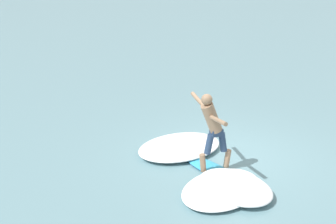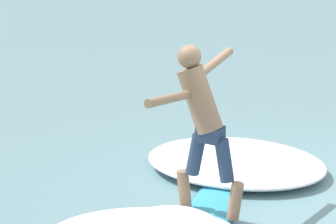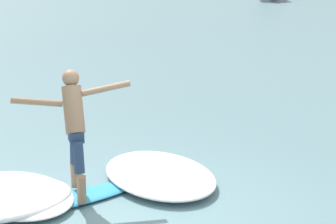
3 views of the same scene
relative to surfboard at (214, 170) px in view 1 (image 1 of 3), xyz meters
name	(u,v)px [view 1 (image 1 of 3)]	position (x,y,z in m)	size (l,w,h in m)	color
ground_plane	(231,156)	(0.94, 0.16, -0.04)	(200.00, 200.00, 0.00)	#658E98
surfboard	(214,170)	(0.00, 0.00, 0.00)	(0.95, 2.38, 0.21)	#35A4CB
surfer	(212,125)	(-0.10, 0.01, 1.13)	(1.03, 1.56, 1.83)	#906F53
wave_foam_at_tail	(180,147)	(0.33, 1.30, 0.07)	(2.55, 2.09, 0.22)	white
wave_foam_at_nose	(222,189)	(-0.66, -0.69, 0.05)	(2.08, 1.49, 0.18)	white
wave_foam_beside	(235,187)	(-0.47, -0.89, 0.09)	(1.64, 1.99, 0.26)	white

